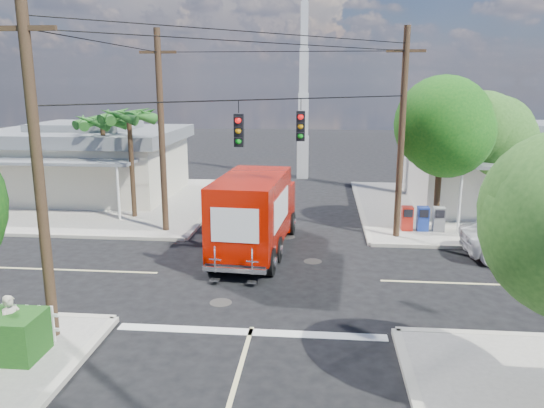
# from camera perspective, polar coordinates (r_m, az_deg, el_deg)

# --- Properties ---
(ground) EXTENTS (120.00, 120.00, 0.00)m
(ground) POSITION_cam_1_polar(r_m,az_deg,el_deg) (19.02, -0.58, -7.83)
(ground) COLOR black
(ground) RESTS_ON ground
(sidewalk_ne) EXTENTS (14.12, 14.12, 0.14)m
(sidewalk_ne) POSITION_cam_1_polar(r_m,az_deg,el_deg) (30.68, 22.36, -0.59)
(sidewalk_ne) COLOR gray
(sidewalk_ne) RESTS_ON ground
(sidewalk_nw) EXTENTS (14.12, 14.12, 0.14)m
(sidewalk_nw) POSITION_cam_1_polar(r_m,az_deg,el_deg) (31.98, -18.20, 0.27)
(sidewalk_nw) COLOR gray
(sidewalk_nw) RESTS_ON ground
(road_markings) EXTENTS (32.00, 32.00, 0.01)m
(road_markings) POSITION_cam_1_polar(r_m,az_deg,el_deg) (17.66, -1.08, -9.51)
(road_markings) COLOR beige
(road_markings) RESTS_ON ground
(building_ne) EXTENTS (11.80, 10.20, 4.50)m
(building_ne) POSITION_cam_1_polar(r_m,az_deg,el_deg) (31.80, 24.95, 3.76)
(building_ne) COLOR silver
(building_ne) RESTS_ON sidewalk_ne
(building_nw) EXTENTS (10.80, 10.20, 4.30)m
(building_nw) POSITION_cam_1_polar(r_m,az_deg,el_deg) (33.49, -19.16, 4.49)
(building_nw) COLOR beige
(building_nw) RESTS_ON sidewalk_nw
(radio_tower) EXTENTS (0.80, 0.80, 17.00)m
(radio_tower) POSITION_cam_1_polar(r_m,az_deg,el_deg) (37.72, 3.41, 11.28)
(radio_tower) COLOR silver
(radio_tower) RESTS_ON ground
(tree_ne_front) EXTENTS (4.21, 4.14, 6.66)m
(tree_ne_front) POSITION_cam_1_polar(r_m,az_deg,el_deg) (25.09, 17.87, 7.82)
(tree_ne_front) COLOR #422D1C
(tree_ne_front) RESTS_ON sidewalk_ne
(tree_ne_back) EXTENTS (3.77, 3.66, 5.82)m
(tree_ne_back) POSITION_cam_1_polar(r_m,az_deg,el_deg) (27.91, 22.09, 6.76)
(tree_ne_back) COLOR #422D1C
(tree_ne_back) RESTS_ON sidewalk_ne
(palm_nw_front) EXTENTS (3.01, 3.08, 5.59)m
(palm_nw_front) POSITION_cam_1_polar(r_m,az_deg,el_deg) (26.92, -15.14, 8.90)
(palm_nw_front) COLOR #422D1C
(palm_nw_front) RESTS_ON sidewalk_nw
(palm_nw_back) EXTENTS (3.01, 3.08, 5.19)m
(palm_nw_back) POSITION_cam_1_polar(r_m,az_deg,el_deg) (29.07, -17.80, 8.27)
(palm_nw_back) COLOR #422D1C
(palm_nw_back) RESTS_ON sidewalk_nw
(utility_poles) EXTENTS (12.00, 10.68, 9.00)m
(utility_poles) POSITION_cam_1_polar(r_m,az_deg,el_deg) (19.70, -4.73, 6.87)
(utility_poles) COLOR #473321
(utility_poles) RESTS_ON ground
(vending_boxes) EXTENTS (1.90, 0.50, 1.10)m
(vending_boxes) POSITION_cam_1_polar(r_m,az_deg,el_deg) (25.07, 15.91, -1.53)
(vending_boxes) COLOR #B01F15
(vending_boxes) RESTS_ON sidewalk_ne
(delivery_truck) EXTENTS (2.92, 7.65, 3.24)m
(delivery_truck) POSITION_cam_1_polar(r_m,az_deg,el_deg) (21.22, -1.83, -0.96)
(delivery_truck) COLOR black
(delivery_truck) RESTS_ON ground
(parked_car) EXTENTS (5.59, 2.65, 1.54)m
(parked_car) POSITION_cam_1_polar(r_m,az_deg,el_deg) (23.04, 26.51, -3.48)
(parked_car) COLOR silver
(parked_car) RESTS_ON ground
(pedestrian) EXTENTS (0.59, 0.67, 1.54)m
(pedestrian) POSITION_cam_1_polar(r_m,az_deg,el_deg) (14.88, -26.16, -11.59)
(pedestrian) COLOR #C0B6A0
(pedestrian) RESTS_ON sidewalk_sw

